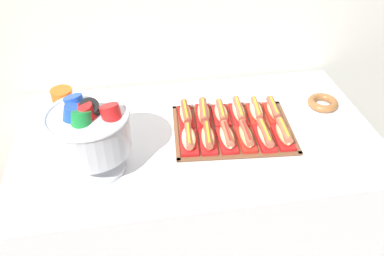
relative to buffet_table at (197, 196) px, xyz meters
The scene contains 18 objects.
ground_plane 0.41m from the buffet_table, ahead, with size 10.00×10.00×0.00m, color #7A6B5B.
buffet_table is the anchor object (origin of this frame).
serving_tray 0.40m from the buffet_table, ahead, with size 0.51×0.40×0.01m.
hot_dog_0 0.41m from the buffet_table, 123.17° to the right, with size 0.08×0.16×0.06m.
hot_dog_1 0.41m from the buffet_table, 69.89° to the right, with size 0.08×0.17×0.06m.
hot_dog_2 0.42m from the buffet_table, 39.03° to the right, with size 0.07×0.16×0.06m.
hot_dog_3 0.45m from the buffet_table, 26.78° to the right, with size 0.06×0.16×0.06m.
hot_dog_4 0.48m from the buffet_table, 20.81° to the right, with size 0.06×0.17×0.06m.
hot_dog_5 0.53m from the buffet_table, 17.34° to the right, with size 0.07×0.16×0.07m.
hot_dog_6 0.41m from the buffet_table, 109.33° to the left, with size 0.06×0.17×0.06m.
hot_dog_7 0.42m from the buffet_table, 64.27° to the left, with size 0.08×0.18×0.06m.
hot_dog_8 0.43m from the buffet_table, 34.73° to the left, with size 0.08×0.16×0.06m.
hot_dog_9 0.45m from the buffet_table, 21.31° to the left, with size 0.07×0.17×0.06m.
hot_dog_10 0.49m from the buffet_table, 14.42° to the left, with size 0.08×0.16×0.06m.
hot_dog_11 0.53m from the buffet_table, 10.34° to the left, with size 0.07×0.16×0.06m.
punch_bowl 0.69m from the buffet_table, 160.72° to the right, with size 0.29×0.29×0.29m.
cup_stack 0.71m from the buffet_table, 163.99° to the left, with size 0.08×0.08×0.17m.
donut 0.71m from the buffet_table, 10.33° to the left, with size 0.14×0.14×0.04m.
Camera 1 is at (-0.23, -1.27, 1.78)m, focal length 37.52 mm.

